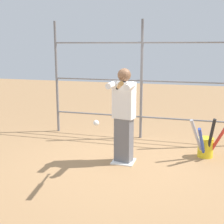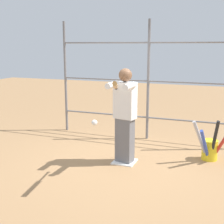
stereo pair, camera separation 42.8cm
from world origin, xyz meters
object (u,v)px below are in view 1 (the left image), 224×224
at_px(bat_bucket, 206,145).
at_px(batter, 124,113).
at_px(baseball_bat_swinging, 119,85).
at_px(softball_in_flight, 96,123).

bearing_deg(bat_bucket, batter, 25.12).
relative_size(batter, baseball_bat_swinging, 1.98).
bearing_deg(baseball_bat_swinging, batter, -79.69).
height_order(batter, baseball_bat_swinging, batter).
height_order(baseball_bat_swinging, softball_in_flight, baseball_bat_swinging).
bearing_deg(batter, baseball_bat_swinging, 100.31).
bearing_deg(bat_bucket, baseball_bat_swinging, 51.95).
distance_m(batter, baseball_bat_swinging, 1.14).
xyz_separation_m(batter, softball_in_flight, (0.28, 0.70, -0.04)).
height_order(baseball_bat_swinging, bat_bucket, baseball_bat_swinging).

